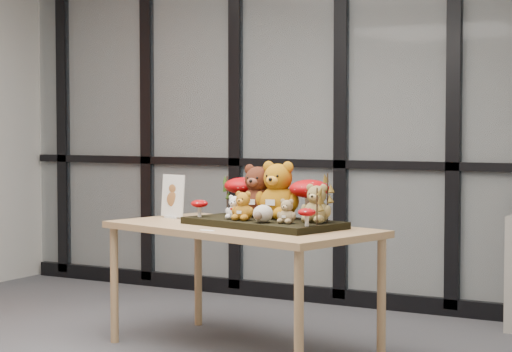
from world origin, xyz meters
The scene contains 22 objects.
room_shell centered at (0.00, 0.00, 1.68)m, with size 5.00×5.00×5.00m.
glass_partition centered at (0.00, 2.47, 1.42)m, with size 4.90×0.06×2.78m.
display_table centered at (0.54, 0.83, 0.68)m, with size 1.75×1.18×0.75m.
diorama_tray centered at (0.67, 0.86, 0.77)m, with size 0.92×0.46×0.04m, color black.
bear_pooh_yellow centered at (0.72, 0.95, 0.97)m, with size 0.28×0.25×0.37m, color #A5680E, non-canonical shape.
bear_brown_medium centered at (0.57, 0.99, 0.96)m, with size 0.26×0.24×0.34m, color #4A1F11, non-canonical shape.
bear_tan_back centered at (1.02, 0.84, 0.91)m, with size 0.18×0.17×0.24m, color olive, non-canonical shape.
bear_small_yellow centered at (0.59, 0.76, 0.88)m, with size 0.14×0.13×0.18m, color #B06F19, non-canonical shape.
bear_white_bow centered at (0.52, 0.80, 0.87)m, with size 0.12×0.11×0.15m, color white, non-canonical shape.
bear_beige_small centered at (0.89, 0.73, 0.86)m, with size 0.12×0.10×0.15m, color #A08658, non-canonical shape.
plush_cream_hedgehog centered at (0.76, 0.70, 0.84)m, with size 0.08×0.08×0.11m, color beige, non-canonical shape.
mushroom_back_left centered at (0.41, 1.07, 0.91)m, with size 0.23×0.23×0.25m, color #980408, non-canonical shape.
mushroom_back_right centered at (0.92, 0.95, 0.92)m, with size 0.23×0.23×0.26m, color #980408, non-canonical shape.
mushroom_front_left centered at (0.27, 0.81, 0.85)m, with size 0.10×0.10×0.11m, color #980408, non-canonical shape.
mushroom_front_right centered at (1.05, 0.65, 0.84)m, with size 0.10×0.10×0.11m, color #980408, non-canonical shape.
sprig_green_far_left centered at (0.30, 1.08, 0.91)m, with size 0.05×0.05×0.23m, color #1B370C, non-canonical shape.
sprig_green_mid_left centered at (0.46, 1.09, 0.90)m, with size 0.05×0.05×0.22m, color #1B370C, non-canonical shape.
sprig_dry_far_right centered at (1.08, 0.86, 0.93)m, with size 0.05×0.05×0.28m, color brown, non-canonical shape.
sprig_dry_mid_right centered at (1.07, 0.74, 0.89)m, with size 0.05×0.05×0.20m, color brown, non-canonical shape.
sprig_green_centre centered at (0.67, 1.05, 0.90)m, with size 0.05×0.05×0.21m, color #1B370C, non-canonical shape.
sign_holder centered at (-0.06, 1.01, 0.88)m, with size 0.19×0.08×0.27m.
label_card centered at (0.51, 0.51, 0.75)m, with size 0.09×0.03×0.00m, color white.
Camera 1 is at (3.21, -3.82, 1.32)m, focal length 65.00 mm.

